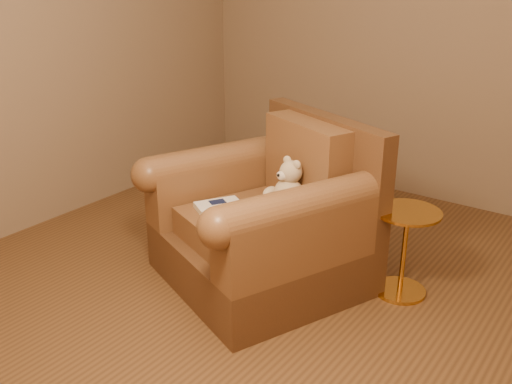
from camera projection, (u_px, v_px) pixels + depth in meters
The scene contains 5 objects.
floor at pixel (278, 296), 3.31m from camera, with size 4.00×4.00×0.00m, color brown.
armchair at pixel (268, 222), 3.38m from camera, with size 1.38×1.35×0.97m.
teddy_bear at pixel (287, 190), 3.30m from camera, with size 0.23×0.26×0.31m.
guidebook at pixel (227, 215), 3.22m from camera, with size 0.51×0.45×0.04m.
side_table at pixel (404, 249), 3.25m from camera, with size 0.37×0.37×0.52m.
Camera 1 is at (1.57, -2.38, 1.79)m, focal length 40.00 mm.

